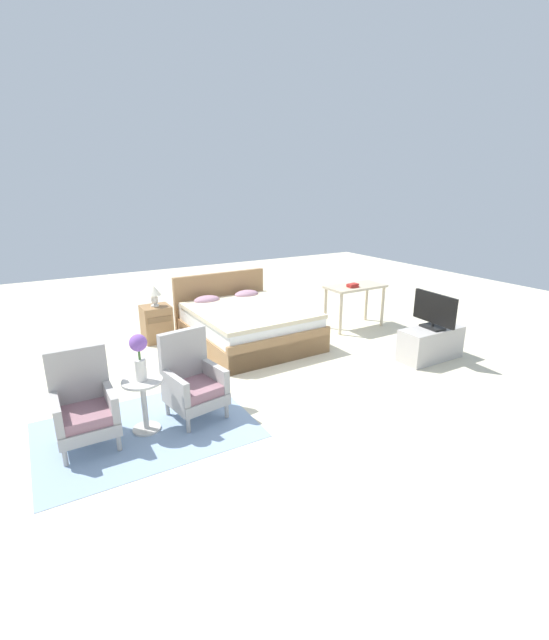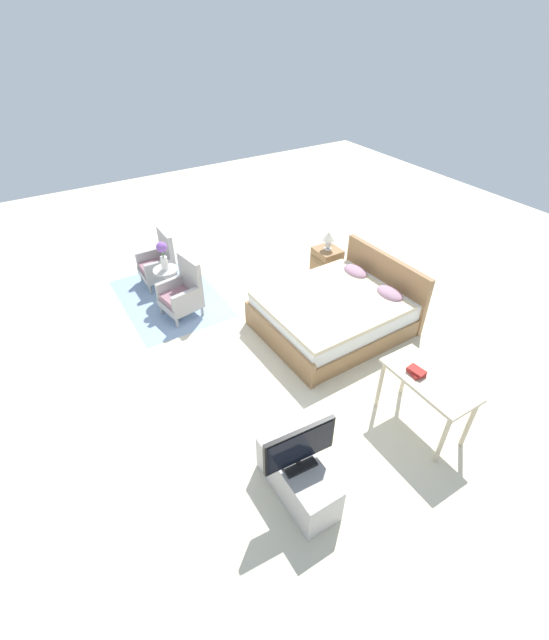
{
  "view_description": "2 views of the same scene",
  "coord_description": "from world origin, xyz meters",
  "px_view_note": "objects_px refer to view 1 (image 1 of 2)",
  "views": [
    {
      "loc": [
        -2.69,
        -4.72,
        2.38
      ],
      "look_at": [
        0.07,
        -0.02,
        0.68
      ],
      "focal_mm": 24.0,
      "sensor_mm": 36.0,
      "label": 1
    },
    {
      "loc": [
        4.08,
        -2.37,
        4.05
      ],
      "look_at": [
        0.32,
        -0.05,
        0.68
      ],
      "focal_mm": 24.0,
      "sensor_mm": 36.0,
      "label": 2
    }
  ],
  "objects_px": {
    "armchair_by_window_left": "(84,407)",
    "nightstand": "(157,323)",
    "vanity_desk": "(355,292)",
    "book_stack": "(353,285)",
    "armchair_by_window_right": "(193,382)",
    "flower_vase": "(139,352)",
    "tv_stand": "(430,344)",
    "tv_flatscreen": "(434,311)",
    "bed": "(246,323)",
    "table_lamp": "(154,293)",
    "side_table": "(144,399)"
  },
  "relations": [
    {
      "from": "nightstand",
      "to": "table_lamp",
      "type": "distance_m",
      "value": 0.5
    },
    {
      "from": "armchair_by_window_left",
      "to": "tv_flatscreen",
      "type": "bearing_deg",
      "value": -2.69
    },
    {
      "from": "flower_vase",
      "to": "tv_stand",
      "type": "bearing_deg",
      "value": -2.25
    },
    {
      "from": "armchair_by_window_left",
      "to": "book_stack",
      "type": "relative_size",
      "value": 4.53
    },
    {
      "from": "tv_stand",
      "to": "armchair_by_window_right",
      "type": "bearing_deg",
      "value": 176.49
    },
    {
      "from": "armchair_by_window_left",
      "to": "armchair_by_window_right",
      "type": "distance_m",
      "value": 1.08
    },
    {
      "from": "vanity_desk",
      "to": "armchair_by_window_right",
      "type": "bearing_deg",
      "value": -157.14
    },
    {
      "from": "armchair_by_window_left",
      "to": "nightstand",
      "type": "xyz_separation_m",
      "value": [
        1.4,
        2.54,
        -0.09
      ]
    },
    {
      "from": "side_table",
      "to": "vanity_desk",
      "type": "xyz_separation_m",
      "value": [
        4.04,
        1.54,
        0.29
      ]
    },
    {
      "from": "armchair_by_window_left",
      "to": "vanity_desk",
      "type": "bearing_deg",
      "value": 17.88
    },
    {
      "from": "bed",
      "to": "book_stack",
      "type": "xyz_separation_m",
      "value": [
        1.84,
        -0.38,
        0.48
      ]
    },
    {
      "from": "flower_vase",
      "to": "nightstand",
      "type": "height_order",
      "value": "flower_vase"
    },
    {
      "from": "armchair_by_window_right",
      "to": "nightstand",
      "type": "distance_m",
      "value": 2.56
    },
    {
      "from": "tv_stand",
      "to": "book_stack",
      "type": "relative_size",
      "value": 4.72
    },
    {
      "from": "side_table",
      "to": "book_stack",
      "type": "height_order",
      "value": "book_stack"
    },
    {
      "from": "armchair_by_window_left",
      "to": "tv_stand",
      "type": "distance_m",
      "value": 4.57
    },
    {
      "from": "armchair_by_window_left",
      "to": "tv_stand",
      "type": "height_order",
      "value": "armchair_by_window_left"
    },
    {
      "from": "armchair_by_window_right",
      "to": "nightstand",
      "type": "xyz_separation_m",
      "value": [
        0.32,
        2.54,
        -0.09
      ]
    },
    {
      "from": "bed",
      "to": "tv_flatscreen",
      "type": "relative_size",
      "value": 2.86
    },
    {
      "from": "bed",
      "to": "flower_vase",
      "type": "bearing_deg",
      "value": -138.41
    },
    {
      "from": "flower_vase",
      "to": "book_stack",
      "type": "height_order",
      "value": "flower_vase"
    },
    {
      "from": "book_stack",
      "to": "armchair_by_window_right",
      "type": "bearing_deg",
      "value": -157.47
    },
    {
      "from": "tv_flatscreen",
      "to": "vanity_desk",
      "type": "distance_m",
      "value": 1.7
    },
    {
      "from": "nightstand",
      "to": "tv_flatscreen",
      "type": "distance_m",
      "value": 4.22
    },
    {
      "from": "nightstand",
      "to": "book_stack",
      "type": "height_order",
      "value": "book_stack"
    },
    {
      "from": "bed",
      "to": "tv_stand",
      "type": "bearing_deg",
      "value": -45.81
    },
    {
      "from": "armchair_by_window_right",
      "to": "table_lamp",
      "type": "bearing_deg",
      "value": 82.83
    },
    {
      "from": "table_lamp",
      "to": "tv_flatscreen",
      "type": "relative_size",
      "value": 0.45
    },
    {
      "from": "armchair_by_window_right",
      "to": "flower_vase",
      "type": "bearing_deg",
      "value": -174.03
    },
    {
      "from": "armchair_by_window_right",
      "to": "book_stack",
      "type": "xyz_separation_m",
      "value": [
        3.38,
        1.4,
        0.4
      ]
    },
    {
      "from": "tv_stand",
      "to": "tv_flatscreen",
      "type": "relative_size",
      "value": 1.31
    },
    {
      "from": "armchair_by_window_left",
      "to": "flower_vase",
      "type": "relative_size",
      "value": 1.93
    },
    {
      "from": "bed",
      "to": "tv_stand",
      "type": "distance_m",
      "value": 2.79
    },
    {
      "from": "table_lamp",
      "to": "tv_stand",
      "type": "bearing_deg",
      "value": -41.0
    },
    {
      "from": "armchair_by_window_left",
      "to": "vanity_desk",
      "type": "relative_size",
      "value": 0.88
    },
    {
      "from": "nightstand",
      "to": "vanity_desk",
      "type": "relative_size",
      "value": 0.56
    },
    {
      "from": "table_lamp",
      "to": "vanity_desk",
      "type": "relative_size",
      "value": 0.32
    },
    {
      "from": "side_table",
      "to": "tv_stand",
      "type": "height_order",
      "value": "side_table"
    },
    {
      "from": "side_table",
      "to": "book_stack",
      "type": "xyz_separation_m",
      "value": [
        3.91,
        1.46,
        0.43
      ]
    },
    {
      "from": "nightstand",
      "to": "vanity_desk",
      "type": "distance_m",
      "value": 3.38
    },
    {
      "from": "book_stack",
      "to": "table_lamp",
      "type": "bearing_deg",
      "value": 159.59
    },
    {
      "from": "armchair_by_window_right",
      "to": "side_table",
      "type": "height_order",
      "value": "armchair_by_window_right"
    },
    {
      "from": "bed",
      "to": "nightstand",
      "type": "height_order",
      "value": "bed"
    },
    {
      "from": "flower_vase",
      "to": "tv_stand",
      "type": "relative_size",
      "value": 0.5
    },
    {
      "from": "armchair_by_window_left",
      "to": "armchair_by_window_right",
      "type": "height_order",
      "value": "same"
    },
    {
      "from": "armchair_by_window_right",
      "to": "side_table",
      "type": "bearing_deg",
      "value": -174.03
    },
    {
      "from": "vanity_desk",
      "to": "nightstand",
      "type": "bearing_deg",
      "value": 161.65
    },
    {
      "from": "armchair_by_window_left",
      "to": "table_lamp",
      "type": "relative_size",
      "value": 2.79
    },
    {
      "from": "vanity_desk",
      "to": "book_stack",
      "type": "bearing_deg",
      "value": -149.23
    },
    {
      "from": "armchair_by_window_left",
      "to": "nightstand",
      "type": "distance_m",
      "value": 2.9
    }
  ]
}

